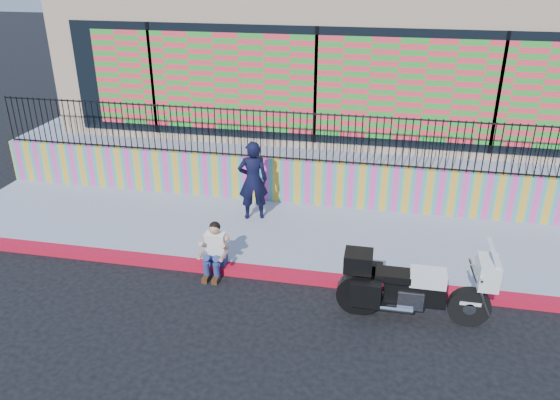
# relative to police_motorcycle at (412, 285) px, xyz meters

# --- Properties ---
(ground) EXTENTS (90.00, 90.00, 0.00)m
(ground) POSITION_rel_police_motorcycle_xyz_m (-2.40, 0.79, -0.67)
(ground) COLOR black
(ground) RESTS_ON ground
(red_curb) EXTENTS (16.00, 0.30, 0.15)m
(red_curb) POSITION_rel_police_motorcycle_xyz_m (-2.40, 0.79, -0.59)
(red_curb) COLOR #BA0D29
(red_curb) RESTS_ON ground
(sidewalk) EXTENTS (16.00, 3.00, 0.15)m
(sidewalk) POSITION_rel_police_motorcycle_xyz_m (-2.40, 2.44, -0.59)
(sidewalk) COLOR #898FA5
(sidewalk) RESTS_ON ground
(mural_wall) EXTENTS (16.00, 0.20, 1.10)m
(mural_wall) POSITION_rel_police_motorcycle_xyz_m (-2.40, 4.04, 0.03)
(mural_wall) COLOR #EC3EA0
(mural_wall) RESTS_ON sidewalk
(metal_fence) EXTENTS (15.80, 0.04, 1.20)m
(metal_fence) POSITION_rel_police_motorcycle_xyz_m (-2.40, 4.04, 1.18)
(metal_fence) COLOR black
(metal_fence) RESTS_ON mural_wall
(elevated_platform) EXTENTS (16.00, 10.00, 1.25)m
(elevated_platform) POSITION_rel_police_motorcycle_xyz_m (-2.40, 9.14, -0.04)
(elevated_platform) COLOR #898FA5
(elevated_platform) RESTS_ON ground
(storefront_building) EXTENTS (14.00, 8.06, 4.00)m
(storefront_building) POSITION_rel_police_motorcycle_xyz_m (-2.40, 8.92, 2.58)
(storefront_building) COLOR tan
(storefront_building) RESTS_ON elevated_platform
(police_motorcycle) EXTENTS (2.56, 0.85, 1.59)m
(police_motorcycle) POSITION_rel_police_motorcycle_xyz_m (0.00, 0.00, 0.00)
(police_motorcycle) COLOR black
(police_motorcycle) RESTS_ON ground
(police_officer) EXTENTS (0.79, 0.64, 1.86)m
(police_officer) POSITION_rel_police_motorcycle_xyz_m (-3.52, 3.00, 0.41)
(police_officer) COLOR black
(police_officer) RESTS_ON sidewalk
(seated_man) EXTENTS (0.54, 0.71, 1.06)m
(seated_man) POSITION_rel_police_motorcycle_xyz_m (-3.73, 0.67, -0.22)
(seated_man) COLOR navy
(seated_man) RESTS_ON ground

